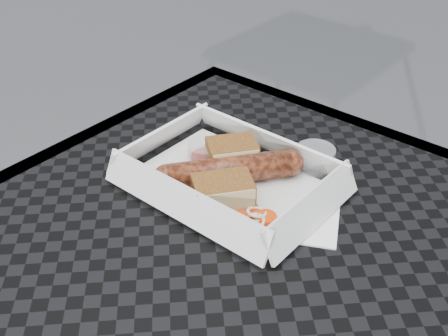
# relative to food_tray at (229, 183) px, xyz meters

# --- Properties ---
(food_tray) EXTENTS (0.22, 0.15, 0.00)m
(food_tray) POSITION_rel_food_tray_xyz_m (0.00, 0.00, 0.00)
(food_tray) COLOR white
(food_tray) RESTS_ON patio_table
(bratwurst) EXTENTS (0.13, 0.15, 0.03)m
(bratwurst) POSITION_rel_food_tray_xyz_m (0.00, 0.00, 0.02)
(bratwurst) COLOR brown
(bratwurst) RESTS_ON food_tray
(bread_near) EXTENTS (0.07, 0.07, 0.04)m
(bread_near) POSITION_rel_food_tray_xyz_m (-0.02, 0.03, 0.02)
(bread_near) COLOR brown
(bread_near) RESTS_ON food_tray
(bread_far) EXTENTS (0.08, 0.08, 0.03)m
(bread_far) POSITION_rel_food_tray_xyz_m (0.02, -0.04, 0.02)
(bread_far) COLOR brown
(bread_far) RESTS_ON food_tray
(veg_garnish) EXTENTS (0.03, 0.03, 0.00)m
(veg_garnish) POSITION_rel_food_tray_xyz_m (0.07, -0.04, 0.00)
(veg_garnish) COLOR #DF3C09
(veg_garnish) RESTS_ON food_tray
(napkin) EXTENTS (0.16, 0.16, 0.00)m
(napkin) POSITION_rel_food_tray_xyz_m (0.08, 0.01, -0.00)
(napkin) COLOR white
(napkin) RESTS_ON patio_table
(condiment_cup_sauce) EXTENTS (0.05, 0.05, 0.03)m
(condiment_cup_sauce) POSITION_rel_food_tray_xyz_m (-0.05, 0.02, 0.01)
(condiment_cup_sauce) COLOR maroon
(condiment_cup_sauce) RESTS_ON patio_table
(condiment_cup_empty) EXTENTS (0.05, 0.05, 0.03)m
(condiment_cup_empty) POSITION_rel_food_tray_xyz_m (0.06, 0.10, 0.01)
(condiment_cup_empty) COLOR silver
(condiment_cup_empty) RESTS_ON patio_table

